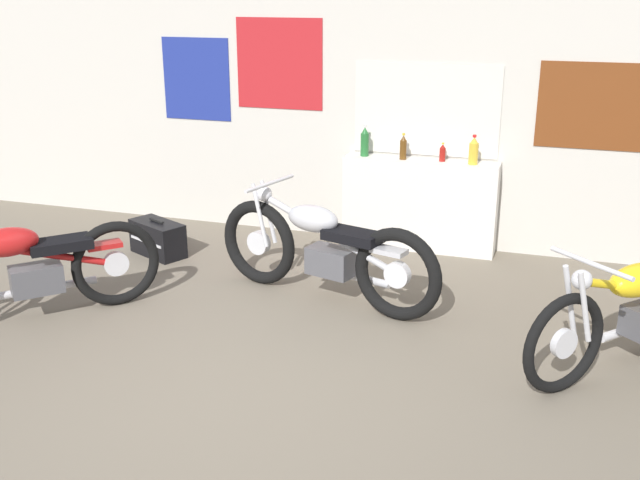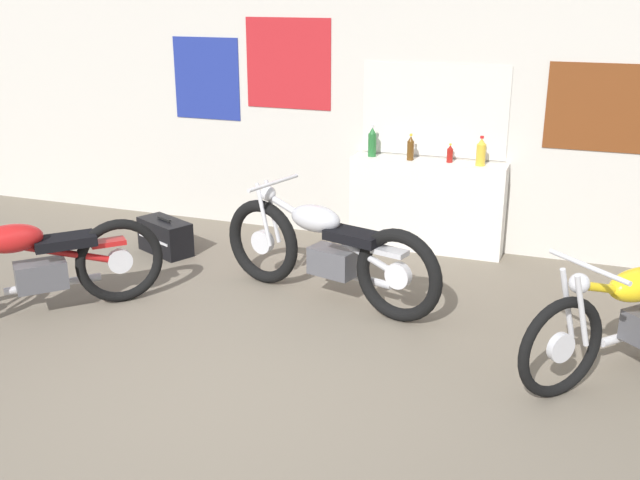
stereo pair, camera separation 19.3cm
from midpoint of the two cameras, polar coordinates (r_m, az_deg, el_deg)
The scene contains 10 objects.
ground_plane at distance 4.89m, azimuth -7.81°, elevation -11.97°, with size 24.00×24.00×0.00m, color #706656.
wall_back at distance 7.53m, azimuth 4.43°, elevation 10.44°, with size 10.00×0.07×2.80m.
sill_counter at distance 7.41m, azimuth 8.85°, elevation 2.60°, with size 1.50×0.28×0.90m.
bottle_leftmost at distance 7.39m, azimuth 4.76°, elevation 7.42°, with size 0.08×0.08×0.31m.
bottle_left_center at distance 7.27m, azimuth 7.67°, elevation 6.93°, with size 0.07×0.07×0.25m.
bottle_center at distance 7.24m, azimuth 10.63°, elevation 6.45°, with size 0.06×0.06×0.18m.
bottle_right_center at distance 7.15m, azimuth 12.93°, elevation 6.51°, with size 0.09×0.09×0.28m.
motorcycle_silver at distance 6.12m, azimuth 1.41°, elevation -0.80°, with size 2.06×0.79×0.94m.
motorcycle_red at distance 6.19m, azimuth -20.36°, elevation -1.82°, with size 1.49×1.57×0.91m.
hard_case_black at distance 7.44m, azimuth -10.98°, elevation 0.26°, with size 0.64×0.49×0.36m.
Camera 2 is at (2.14, -3.65, 2.49)m, focal length 42.00 mm.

